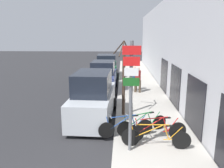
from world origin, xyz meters
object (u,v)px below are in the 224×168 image
signpost (131,92)px  pedestrian_far (138,78)px  parked_car_0 (94,98)px  bicycle_2 (126,127)px  parked_car_1 (103,78)px  bicycle_0 (156,137)px  street_tree (123,80)px  parked_car_2 (107,67)px  bicycle_1 (157,131)px  pedestrian_near (134,77)px  bicycle_3 (142,124)px

signpost → pedestrian_far: signpost is taller
parked_car_0 → bicycle_2: bearing=-52.7°
signpost → parked_car_1: 8.87m
bicycle_0 → bicycle_2: bearing=56.3°
signpost → street_tree: signpost is taller
bicycle_0 → bicycle_2: size_ratio=1.13×
signpost → parked_car_2: bearing=97.4°
pedestrian_far → signpost: bearing=-81.8°
parked_car_0 → street_tree: 1.68m
bicycle_1 → pedestrian_near: 7.53m
parked_car_0 → pedestrian_near: (2.19, 5.06, 0.10)m
signpost → bicycle_1: signpost is taller
parked_car_1 → parked_car_0: bearing=-89.4°
parked_car_0 → signpost: bearing=-60.8°
signpost → bicycle_3: (0.55, 1.40, -1.69)m
signpost → bicycle_3: bearing=68.6°
bicycle_2 → parked_car_1: 7.76m
bicycle_3 → pedestrian_far: size_ratio=1.16×
signpost → pedestrian_near: bearing=86.2°
bicycle_2 → bicycle_3: 0.77m
parked_car_0 → pedestrian_near: parked_car_0 is taller
parked_car_2 → street_tree: size_ratio=1.24×
bicycle_0 → bicycle_1: bicycle_1 is taller
parked_car_1 → bicycle_1: bearing=-70.8°
bicycle_0 → pedestrian_near: 8.04m
signpost → parked_car_1: bearing=100.8°
parked_car_0 → pedestrian_far: (2.42, 4.59, 0.11)m
bicycle_2 → street_tree: (-0.10, 2.43, 1.36)m
bicycle_1 → bicycle_3: (-0.46, 0.67, -0.03)m
bicycle_3 → pedestrian_far: (0.22, 6.36, 0.64)m
bicycle_2 → pedestrian_far: pedestrian_far is taller
bicycle_2 → pedestrian_far: 6.82m
bicycle_0 → pedestrian_far: (-0.13, 7.55, 0.63)m
pedestrian_near → signpost: bearing=86.3°
bicycle_1 → parked_car_0: parked_car_0 is taller
pedestrian_far → street_tree: 4.48m
parked_car_1 → parked_car_2: parked_car_2 is taller
bicycle_2 → street_tree: size_ratio=0.58×
signpost → street_tree: bearing=93.7°
bicycle_1 → bicycle_3: bearing=24.6°
bicycle_1 → pedestrian_near: bearing=-6.5°
parked_car_2 → pedestrian_far: (2.54, -5.79, 0.15)m
bicycle_3 → street_tree: (-0.77, 2.05, 1.37)m
bicycle_1 → street_tree: (-1.23, 2.72, 1.34)m
bicycle_1 → parked_car_1: size_ratio=0.55×
parked_car_1 → pedestrian_far: size_ratio=2.38×
parked_car_2 → pedestrian_near: bearing=-68.6°
parked_car_2 → pedestrian_near: parked_car_2 is taller
bicycle_2 → parked_car_1: (-1.53, 7.60, 0.47)m
parked_car_1 → parked_car_2: bearing=92.0°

